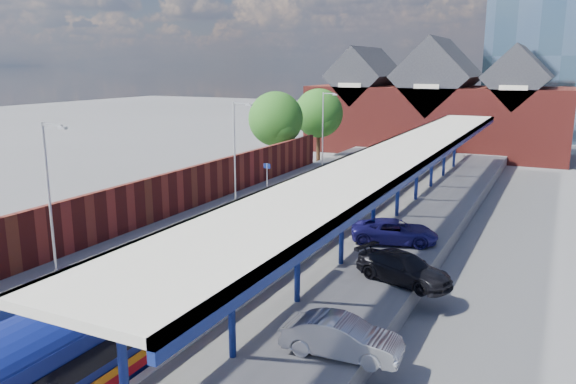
# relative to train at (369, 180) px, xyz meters

# --- Properties ---
(ground) EXTENTS (240.00, 240.00, 0.00)m
(ground) POSITION_rel_train_xyz_m (-1.49, 2.15, -2.12)
(ground) COLOR #5B5B5E
(ground) RESTS_ON ground
(ballast_bed) EXTENTS (6.00, 76.00, 0.06)m
(ballast_bed) POSITION_rel_train_xyz_m (-1.49, -7.85, -2.09)
(ballast_bed) COLOR #473D33
(ballast_bed) RESTS_ON ground
(rails) EXTENTS (4.51, 76.00, 0.14)m
(rails) POSITION_rel_train_xyz_m (-1.49, -7.85, -2.00)
(rails) COLOR slate
(rails) RESTS_ON ground
(left_platform) EXTENTS (5.00, 76.00, 1.00)m
(left_platform) POSITION_rel_train_xyz_m (-6.99, -7.85, -1.62)
(left_platform) COLOR #565659
(left_platform) RESTS_ON ground
(right_platform) EXTENTS (6.00, 76.00, 1.00)m
(right_platform) POSITION_rel_train_xyz_m (4.51, -7.85, -1.62)
(right_platform) COLOR #565659
(right_platform) RESTS_ON ground
(coping_left) EXTENTS (0.30, 76.00, 0.05)m
(coping_left) POSITION_rel_train_xyz_m (-4.64, -7.85, -1.10)
(coping_left) COLOR silver
(coping_left) RESTS_ON left_platform
(coping_right) EXTENTS (0.30, 76.00, 0.05)m
(coping_right) POSITION_rel_train_xyz_m (1.66, -7.85, -1.10)
(coping_right) COLOR silver
(coping_right) RESTS_ON right_platform
(yellow_line) EXTENTS (0.14, 76.00, 0.01)m
(yellow_line) POSITION_rel_train_xyz_m (-5.24, -7.85, -1.12)
(yellow_line) COLOR yellow
(yellow_line) RESTS_ON left_platform
(train) EXTENTS (2.89, 65.91, 3.45)m
(train) POSITION_rel_train_xyz_m (0.00, 0.00, 0.00)
(train) COLOR #0C1658
(train) RESTS_ON ground
(canopy) EXTENTS (4.50, 52.00, 4.48)m
(canopy) POSITION_rel_train_xyz_m (3.99, -5.90, 3.13)
(canopy) COLOR navy
(canopy) RESTS_ON right_platform
(lamp_post_b) EXTENTS (1.48, 0.18, 7.00)m
(lamp_post_b) POSITION_rel_train_xyz_m (-7.86, -21.85, 2.87)
(lamp_post_b) COLOR #A5A8AA
(lamp_post_b) RESTS_ON left_platform
(lamp_post_c) EXTENTS (1.48, 0.18, 7.00)m
(lamp_post_c) POSITION_rel_train_xyz_m (-7.86, -5.85, 2.87)
(lamp_post_c) COLOR #A5A8AA
(lamp_post_c) RESTS_ON left_platform
(lamp_post_d) EXTENTS (1.48, 0.18, 7.00)m
(lamp_post_d) POSITION_rel_train_xyz_m (-7.86, 10.15, 2.87)
(lamp_post_d) COLOR #A5A8AA
(lamp_post_d) RESTS_ON left_platform
(platform_sign) EXTENTS (0.55, 0.08, 2.50)m
(platform_sign) POSITION_rel_train_xyz_m (-6.49, -3.85, 0.57)
(platform_sign) COLOR #A5A8AA
(platform_sign) RESTS_ON left_platform
(brick_wall) EXTENTS (0.35, 50.00, 3.86)m
(brick_wall) POSITION_rel_train_xyz_m (-9.59, -14.32, 0.33)
(brick_wall) COLOR maroon
(brick_wall) RESTS_ON left_platform
(station_building) EXTENTS (30.00, 12.12, 13.78)m
(station_building) POSITION_rel_train_xyz_m (-1.49, 30.14, 3.33)
(station_building) COLOR maroon
(station_building) RESTS_ON ground
(tree_near) EXTENTS (5.20, 5.20, 8.10)m
(tree_near) POSITION_rel_train_xyz_m (-11.84, 8.05, 3.23)
(tree_near) COLOR #382314
(tree_near) RESTS_ON ground
(tree_far) EXTENTS (5.20, 5.20, 8.10)m
(tree_far) POSITION_rel_train_xyz_m (-10.84, 16.05, 3.23)
(tree_far) COLOR #382314
(tree_far) RESTS_ON ground
(parked_car_silver) EXTENTS (4.08, 1.65, 1.32)m
(parked_car_silver) POSITION_rel_train_xyz_m (6.71, -23.20, -0.46)
(parked_car_silver) COLOR #AEAFB3
(parked_car_silver) RESTS_ON right_platform
(parked_car_dark) EXTENTS (4.85, 3.25, 1.31)m
(parked_car_dark) POSITION_rel_train_xyz_m (6.87, -15.90, -0.47)
(parked_car_dark) COLOR black
(parked_car_dark) RESTS_ON right_platform
(parked_car_blue) EXTENTS (5.04, 3.34, 1.29)m
(parked_car_blue) POSITION_rel_train_xyz_m (4.93, -10.51, -0.48)
(parked_car_blue) COLOR navy
(parked_car_blue) RESTS_ON right_platform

